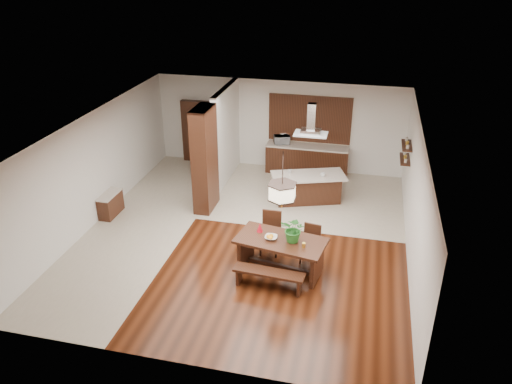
% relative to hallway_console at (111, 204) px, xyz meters
% --- Properties ---
extents(room_shell, '(9.00, 9.04, 2.92)m').
position_rel_hallway_console_xyz_m(room_shell, '(3.81, -0.20, 1.75)').
color(room_shell, '#321409').
rests_on(room_shell, ground).
extents(tile_hallway, '(2.50, 9.00, 0.01)m').
position_rel_hallway_console_xyz_m(tile_hallway, '(1.06, -0.20, -0.31)').
color(tile_hallway, beige).
rests_on(tile_hallway, ground).
extents(tile_kitchen, '(5.50, 4.00, 0.01)m').
position_rel_hallway_console_xyz_m(tile_kitchen, '(5.06, 2.30, -0.31)').
color(tile_kitchen, beige).
rests_on(tile_kitchen, ground).
extents(soffit_band, '(8.00, 9.00, 0.02)m').
position_rel_hallway_console_xyz_m(soffit_band, '(3.81, -0.20, 2.57)').
color(soffit_band, '#39190E').
rests_on(soffit_band, room_shell).
extents(partition_pier, '(0.45, 1.00, 2.90)m').
position_rel_hallway_console_xyz_m(partition_pier, '(2.41, 1.00, 1.14)').
color(partition_pier, black).
rests_on(partition_pier, ground).
extents(partition_stub, '(0.18, 2.40, 2.90)m').
position_rel_hallway_console_xyz_m(partition_stub, '(2.41, 3.10, 1.14)').
color(partition_stub, silver).
rests_on(partition_stub, ground).
extents(hallway_console, '(0.37, 0.88, 0.63)m').
position_rel_hallway_console_xyz_m(hallway_console, '(0.00, 0.00, 0.00)').
color(hallway_console, black).
rests_on(hallway_console, ground).
extents(hallway_doorway, '(1.10, 0.20, 2.10)m').
position_rel_hallway_console_xyz_m(hallway_doorway, '(1.11, 4.20, 0.74)').
color(hallway_doorway, black).
rests_on(hallway_doorway, ground).
extents(rear_counter, '(2.60, 0.62, 0.95)m').
position_rel_hallway_console_xyz_m(rear_counter, '(4.81, 4.00, 0.16)').
color(rear_counter, black).
rests_on(rear_counter, ground).
extents(kitchen_window, '(2.60, 0.08, 1.50)m').
position_rel_hallway_console_xyz_m(kitchen_window, '(4.81, 4.26, 1.44)').
color(kitchen_window, '#A86F32').
rests_on(kitchen_window, room_shell).
extents(shelf_lower, '(0.26, 0.90, 0.04)m').
position_rel_hallway_console_xyz_m(shelf_lower, '(7.68, 2.40, 1.08)').
color(shelf_lower, black).
rests_on(shelf_lower, room_shell).
extents(shelf_upper, '(0.26, 0.90, 0.04)m').
position_rel_hallway_console_xyz_m(shelf_upper, '(7.68, 2.40, 1.49)').
color(shelf_upper, black).
rests_on(shelf_upper, room_shell).
extents(dining_table, '(2.10, 1.31, 0.82)m').
position_rel_hallway_console_xyz_m(dining_table, '(4.98, -1.53, 0.29)').
color(dining_table, black).
rests_on(dining_table, ground).
extents(dining_bench, '(1.55, 0.44, 0.43)m').
position_rel_hallway_console_xyz_m(dining_bench, '(4.86, -2.22, -0.10)').
color(dining_bench, black).
rests_on(dining_bench, ground).
extents(dining_chair_left, '(0.46, 0.46, 1.04)m').
position_rel_hallway_console_xyz_m(dining_chair_left, '(4.60, -0.85, 0.20)').
color(dining_chair_left, black).
rests_on(dining_chair_left, ground).
extents(dining_chair_right, '(0.46, 0.46, 0.91)m').
position_rel_hallway_console_xyz_m(dining_chair_right, '(5.57, -1.02, 0.14)').
color(dining_chair_right, black).
rests_on(dining_chair_right, ground).
extents(pendant_lantern, '(0.64, 0.64, 1.31)m').
position_rel_hallway_console_xyz_m(pendant_lantern, '(4.98, -1.53, 1.93)').
color(pendant_lantern, beige).
rests_on(pendant_lantern, room_shell).
extents(foliage_plant, '(0.64, 0.59, 0.60)m').
position_rel_hallway_console_xyz_m(foliage_plant, '(5.27, -1.54, 0.80)').
color(foliage_plant, '#266C24').
rests_on(foliage_plant, dining_table).
extents(fruit_bowl, '(0.28, 0.28, 0.07)m').
position_rel_hallway_console_xyz_m(fruit_bowl, '(4.76, -1.55, 0.54)').
color(fruit_bowl, beige).
rests_on(fruit_bowl, dining_table).
extents(napkin_cone, '(0.16, 0.16, 0.21)m').
position_rel_hallway_console_xyz_m(napkin_cone, '(4.45, -1.30, 0.61)').
color(napkin_cone, red).
rests_on(napkin_cone, dining_table).
extents(gold_ornament, '(0.09, 0.09, 0.11)m').
position_rel_hallway_console_xyz_m(gold_ornament, '(5.52, -1.73, 0.56)').
color(gold_ornament, gold).
rests_on(gold_ornament, dining_table).
extents(kitchen_island, '(2.23, 1.53, 0.85)m').
position_rel_hallway_console_xyz_m(kitchen_island, '(5.12, 2.02, 0.12)').
color(kitchen_island, black).
rests_on(kitchen_island, ground).
extents(range_hood, '(0.90, 0.55, 0.87)m').
position_rel_hallway_console_xyz_m(range_hood, '(5.12, 2.02, 2.15)').
color(range_hood, silver).
rests_on(range_hood, room_shell).
extents(island_cup, '(0.15, 0.15, 0.10)m').
position_rel_hallway_console_xyz_m(island_cup, '(5.52, 1.96, 0.59)').
color(island_cup, silver).
rests_on(island_cup, kitchen_island).
extents(microwave, '(0.57, 0.49, 0.27)m').
position_rel_hallway_console_xyz_m(microwave, '(3.97, 4.00, 0.77)').
color(microwave, silver).
rests_on(microwave, rear_counter).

